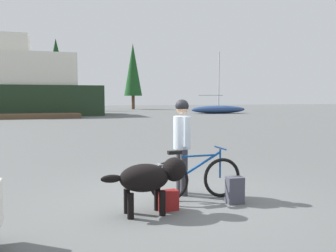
# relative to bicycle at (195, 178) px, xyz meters

# --- Properties ---
(ground_plane) EXTENTS (160.00, 160.00, 0.00)m
(ground_plane) POSITION_rel_bicycle_xyz_m (-0.33, 0.01, -0.39)
(ground_plane) COLOR #595B5B
(bicycle) EXTENTS (1.71, 0.44, 0.91)m
(bicycle) POSITION_rel_bicycle_xyz_m (0.00, 0.00, 0.00)
(bicycle) COLOR black
(bicycle) RESTS_ON ground_plane
(person_cyclist) EXTENTS (0.32, 0.53, 1.76)m
(person_cyclist) POSITION_rel_bicycle_xyz_m (-0.10, 0.41, 0.68)
(person_cyclist) COLOR #333338
(person_cyclist) RESTS_ON ground_plane
(dog) EXTENTS (1.34, 0.50, 0.86)m
(dog) POSITION_rel_bicycle_xyz_m (-0.95, -0.52, 0.18)
(dog) COLOR black
(dog) RESTS_ON ground_plane
(backpack) EXTENTS (0.30, 0.22, 0.45)m
(backpack) POSITION_rel_bicycle_xyz_m (0.55, -0.42, -0.16)
(backpack) COLOR #3F3F4C
(backpack) RESTS_ON ground_plane
(handbag_pannier) EXTENTS (0.34, 0.22, 0.32)m
(handbag_pannier) POSITION_rel_bicycle_xyz_m (-0.65, -0.44, -0.23)
(handbag_pannier) COLOR maroon
(handbag_pannier) RESTS_ON ground_plane
(sailboat_moored) EXTENTS (6.75, 1.89, 7.06)m
(sailboat_moored) POSITION_rel_bicycle_xyz_m (15.90, 32.12, 0.11)
(sailboat_moored) COLOR navy
(sailboat_moored) RESTS_ON ground_plane
(pine_tree_far_left) EXTENTS (3.13, 3.13, 10.26)m
(pine_tree_far_left) POSITION_rel_bicycle_xyz_m (-7.18, 48.48, 6.37)
(pine_tree_far_left) COLOR #4C331E
(pine_tree_far_left) RESTS_ON ground_plane
(pine_tree_center) EXTENTS (3.38, 3.38, 10.17)m
(pine_tree_center) POSITION_rel_bicycle_xyz_m (-1.77, 48.18, 5.89)
(pine_tree_center) COLOR #4C331E
(pine_tree_center) RESTS_ON ground_plane
(pine_tree_far_right) EXTENTS (2.81, 2.81, 10.29)m
(pine_tree_far_right) POSITION_rel_bicycle_xyz_m (9.73, 50.07, 5.78)
(pine_tree_far_right) COLOR #4C331E
(pine_tree_far_right) RESTS_ON ground_plane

